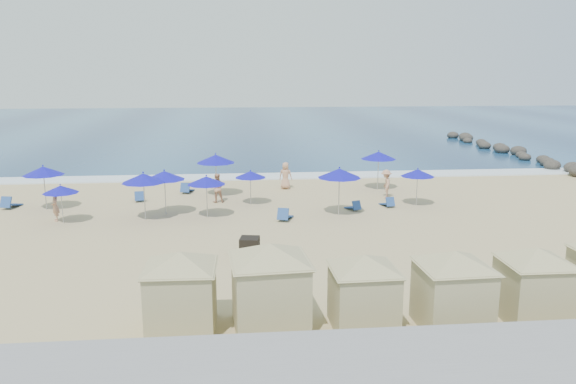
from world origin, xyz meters
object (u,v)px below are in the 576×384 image
(trash_bin, at_px, (250,247))
(umbrella_9, at_px, (418,173))
(umbrella_5, at_px, (206,180))
(umbrella_3, at_px, (216,159))
(umbrella_7, at_px, (339,173))
(umbrella_4, at_px, (164,175))
(rock_jetty, at_px, (508,150))
(cabana_0, at_px, (181,281))
(cabana_1, at_px, (270,275))
(beachgoer_1, at_px, (217,188))
(beachgoer_2, at_px, (386,184))
(umbrella_6, at_px, (250,174))
(cabana_2, at_px, (364,282))
(cabana_3, at_px, (453,279))
(umbrella_2, at_px, (143,178))
(cabana_4, at_px, (535,275))
(umbrella_8, at_px, (379,155))
(umbrella_1, at_px, (43,171))
(beachgoer_0, at_px, (55,206))
(beachgoer_3, at_px, (286,176))
(umbrella_0, at_px, (61,189))

(trash_bin, height_order, umbrella_9, umbrella_9)
(trash_bin, relative_size, umbrella_5, 0.34)
(umbrella_3, relative_size, umbrella_7, 1.01)
(trash_bin, bearing_deg, umbrella_4, 130.63)
(rock_jetty, height_order, umbrella_7, umbrella_7)
(cabana_0, height_order, cabana_1, cabana_1)
(trash_bin, distance_m, beachgoer_1, 10.23)
(beachgoer_1, xyz_separation_m, beachgoer_2, (10.31, 0.13, 0.02))
(umbrella_3, xyz_separation_m, umbrella_9, (11.67, -3.69, -0.41))
(beachgoer_1, bearing_deg, umbrella_6, 155.52)
(cabana_2, distance_m, cabana_3, 2.70)
(umbrella_2, bearing_deg, umbrella_3, 56.82)
(cabana_4, relative_size, umbrella_8, 1.59)
(umbrella_8, bearing_deg, umbrella_3, -174.82)
(umbrella_1, height_order, umbrella_7, umbrella_7)
(beachgoer_1, height_order, beachgoer_2, beachgoer_2)
(umbrella_1, relative_size, umbrella_3, 0.95)
(cabana_0, xyz_separation_m, cabana_3, (8.17, -0.62, -0.01))
(rock_jetty, relative_size, beachgoer_0, 16.69)
(umbrella_6, bearing_deg, beachgoer_3, 59.94)
(cabana_0, distance_m, umbrella_1, 18.35)
(umbrella_3, relative_size, beachgoer_0, 1.69)
(umbrella_9, relative_size, beachgoer_0, 1.39)
(cabana_3, bearing_deg, cabana_0, 175.64)
(umbrella_7, bearing_deg, umbrella_2, 179.99)
(rock_jetty, height_order, umbrella_0, umbrella_0)
(umbrella_1, xyz_separation_m, umbrella_6, (11.56, 0.17, -0.44))
(cabana_2, relative_size, cabana_4, 0.98)
(cabana_4, height_order, beachgoer_2, cabana_4)
(rock_jetty, bearing_deg, umbrella_3, -149.89)
(cabana_3, height_order, beachgoer_3, cabana_3)
(trash_bin, distance_m, cabana_4, 11.28)
(cabana_3, xyz_separation_m, beachgoer_0, (-15.87, 14.00, -0.74))
(umbrella_1, relative_size, umbrella_8, 0.98)
(cabana_4, bearing_deg, umbrella_4, 131.98)
(rock_jetty, xyz_separation_m, umbrella_0, (-34.42, -21.23, 1.42))
(rock_jetty, relative_size, umbrella_7, 9.98)
(umbrella_4, bearing_deg, cabana_0, -81.43)
(cabana_4, height_order, umbrella_8, umbrella_8)
(umbrella_2, distance_m, umbrella_8, 15.50)
(cabana_3, xyz_separation_m, umbrella_7, (-0.93, 13.79, 0.77))
(beachgoer_0, bearing_deg, umbrella_4, 73.93)
(rock_jetty, distance_m, cabana_4, 38.14)
(cabana_2, bearing_deg, umbrella_8, 74.47)
(cabana_0, bearing_deg, umbrella_9, 50.88)
(trash_bin, xyz_separation_m, umbrella_5, (-2.08, 6.60, 1.62))
(trash_bin, bearing_deg, umbrella_2, 139.79)
(umbrella_4, bearing_deg, rock_jetty, 34.23)
(umbrella_0, xyz_separation_m, umbrella_1, (-1.80, 3.08, 0.44))
(rock_jetty, distance_m, umbrella_1, 40.56)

